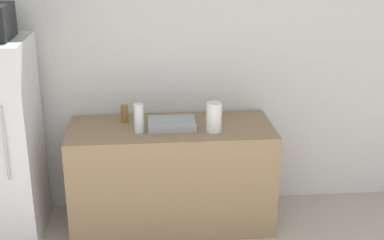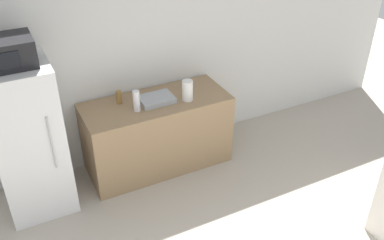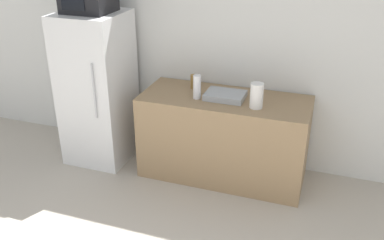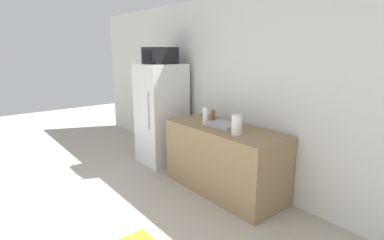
% 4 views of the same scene
% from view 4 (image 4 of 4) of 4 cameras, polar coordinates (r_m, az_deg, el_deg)
% --- Properties ---
extents(wall_back, '(8.00, 0.06, 2.60)m').
position_cam_4_polar(wall_back, '(4.26, 8.21, 5.49)').
color(wall_back, silver).
rests_on(wall_back, ground_plane).
extents(refrigerator, '(0.66, 0.70, 1.65)m').
position_cam_4_polar(refrigerator, '(4.97, -5.85, 1.09)').
color(refrigerator, silver).
rests_on(refrigerator, ground_plane).
extents(microwave, '(0.46, 0.42, 0.26)m').
position_cam_4_polar(microwave, '(4.85, -6.13, 12.13)').
color(microwave, black).
rests_on(microwave, refrigerator).
extents(counter, '(1.69, 0.71, 0.88)m').
position_cam_4_polar(counter, '(4.05, 6.06, -7.44)').
color(counter, '#937551').
rests_on(counter, ground_plane).
extents(sink_basin, '(0.39, 0.29, 0.06)m').
position_cam_4_polar(sink_basin, '(3.89, 6.13, -0.99)').
color(sink_basin, '#9EA3A8').
rests_on(sink_basin, counter).
extents(bottle_tall, '(0.08, 0.08, 0.24)m').
position_cam_4_polar(bottle_tall, '(4.00, 2.59, 0.79)').
color(bottle_tall, silver).
rests_on(bottle_tall, counter).
extents(bottle_short, '(0.06, 0.06, 0.15)m').
position_cam_4_polar(bottle_short, '(4.26, 4.01, 0.93)').
color(bottle_short, olive).
rests_on(bottle_short, counter).
extents(paper_towel_roll, '(0.12, 0.12, 0.24)m').
position_cam_4_polar(paper_towel_roll, '(3.56, 8.52, -0.92)').
color(paper_towel_roll, white).
rests_on(paper_towel_roll, counter).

